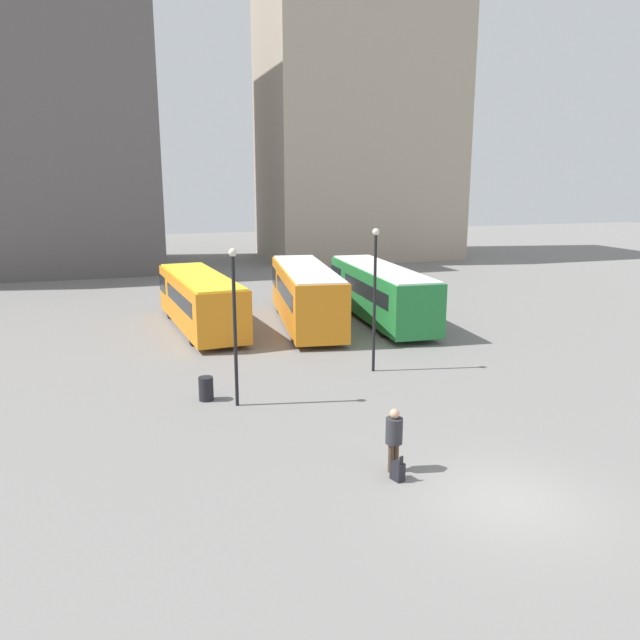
% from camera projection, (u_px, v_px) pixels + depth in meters
% --- Properties ---
extents(ground_plane, '(160.00, 160.00, 0.00)m').
position_uv_depth(ground_plane, '(509.00, 501.00, 15.23)').
color(ground_plane, slate).
extents(building_block_right, '(18.07, 12.39, 27.70)m').
position_uv_depth(building_block_right, '(358.00, 114.00, 60.27)').
color(building_block_right, tan).
rests_on(building_block_right, ground_plane).
extents(bus_0, '(3.45, 10.45, 2.84)m').
position_uv_depth(bus_0, '(200.00, 299.00, 32.48)').
color(bus_0, orange).
rests_on(bus_0, ground_plane).
extents(bus_1, '(4.06, 11.07, 3.13)m').
position_uv_depth(bus_1, '(306.00, 293.00, 33.30)').
color(bus_1, orange).
rests_on(bus_1, ground_plane).
extents(bus_2, '(3.29, 11.58, 2.99)m').
position_uv_depth(bus_2, '(380.00, 291.00, 34.35)').
color(bus_2, '#237A38').
rests_on(bus_2, ground_plane).
extents(traveler, '(0.57, 0.57, 1.77)m').
position_uv_depth(traveler, '(394.00, 434.00, 16.56)').
color(traveler, '#4C3828').
rests_on(traveler, ground_plane).
extents(suitcase, '(0.33, 0.41, 0.71)m').
position_uv_depth(suitcase, '(398.00, 471.00, 16.23)').
color(suitcase, black).
rests_on(suitcase, ground_plane).
extents(lamp_post_0, '(0.28, 0.28, 5.46)m').
position_uv_depth(lamp_post_0, '(235.00, 315.00, 20.93)').
color(lamp_post_0, black).
rests_on(lamp_post_0, ground_plane).
extents(lamp_post_1, '(0.28, 0.28, 5.81)m').
position_uv_depth(lamp_post_1, '(375.00, 289.00, 24.77)').
color(lamp_post_1, black).
rests_on(lamp_post_1, ground_plane).
extents(trash_bin, '(0.52, 0.52, 0.85)m').
position_uv_depth(trash_bin, '(206.00, 389.00, 22.07)').
color(trash_bin, black).
rests_on(trash_bin, ground_plane).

